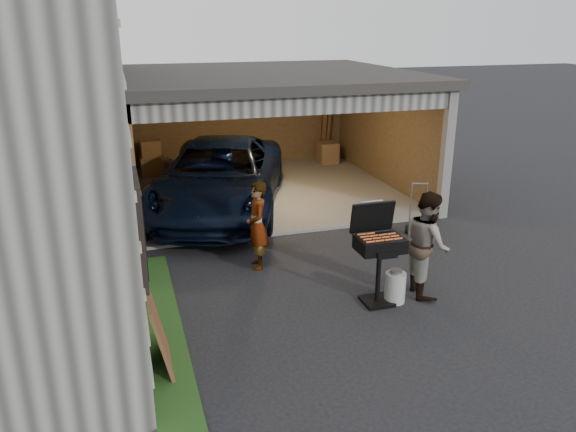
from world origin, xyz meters
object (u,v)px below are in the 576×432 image
(plywood_panel, at_px, (160,332))
(hand_truck, at_px, (417,224))
(man, at_px, (427,244))
(minivan, at_px, (220,179))
(woman, at_px, (257,226))
(bbq_grill, at_px, (379,247))
(propane_tank, at_px, (395,287))

(plywood_panel, bearing_deg, hand_truck, 30.91)
(man, relative_size, hand_truck, 1.55)
(minivan, xyz_separation_m, plywood_panel, (-1.76, -5.59, -0.27))
(man, height_order, hand_truck, man)
(minivan, distance_m, hand_truck, 4.29)
(minivan, xyz_separation_m, woman, (0.08, -3.06, 0.00))
(woman, bearing_deg, minivan, -173.44)
(minivan, distance_m, bbq_grill, 5.04)
(minivan, height_order, bbq_grill, same)
(minivan, height_order, hand_truck, minivan)
(minivan, relative_size, woman, 3.58)
(woman, xyz_separation_m, man, (2.24, -1.68, 0.06))
(woman, xyz_separation_m, plywood_panel, (-1.84, -2.54, -0.27))
(plywood_panel, bearing_deg, woman, 54.03)
(plywood_panel, bearing_deg, minivan, 72.57)
(woman, height_order, bbq_grill, woman)
(plywood_panel, xyz_separation_m, hand_truck, (5.23, 3.13, -0.28))
(plywood_panel, relative_size, hand_truck, 0.94)
(bbq_grill, height_order, propane_tank, bbq_grill)
(man, height_order, bbq_grill, man)
(hand_truck, bearing_deg, bbq_grill, -108.14)
(minivan, distance_m, man, 5.28)
(propane_tank, bearing_deg, bbq_grill, 165.41)
(propane_tank, bearing_deg, man, 14.17)
(bbq_grill, bearing_deg, man, 4.98)
(bbq_grill, distance_m, plywood_panel, 3.35)
(woman, bearing_deg, bbq_grill, 43.38)
(bbq_grill, xyz_separation_m, propane_tank, (0.27, -0.07, -0.66))
(propane_tank, xyz_separation_m, hand_truck, (1.73, 2.42, -0.03))
(minivan, bearing_deg, bbq_grill, -54.04)
(woman, distance_m, man, 2.80)
(propane_tank, bearing_deg, plywood_panel, -168.56)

